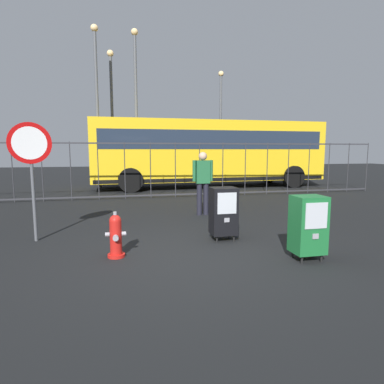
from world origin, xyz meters
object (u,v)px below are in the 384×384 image
Objects in this scene: pedestrian at (203,180)px; street_light_far_left at (221,116)px; newspaper_box_secondary at (223,211)px; street_light_near_left at (97,96)px; fire_hydrant at (116,236)px; newspaper_box_primary at (308,224)px; stop_sign at (31,157)px; bus_near at (209,150)px; street_light_far_right at (112,107)px; street_light_near_right at (136,97)px.

street_light_far_left is (3.89, 10.78, 2.77)m from pedestrian.
street_light_near_left reaches higher than newspaper_box_secondary.
fire_hydrant is at bearing -85.48° from street_light_near_left.
street_light_far_left is at bearing 29.74° from street_light_near_left.
newspaper_box_primary is 0.46× the size of stop_sign.
newspaper_box_primary is at bearing -25.05° from stop_sign.
street_light_near_left reaches higher than pedestrian.
bus_near is 5.21m from street_light_far_right.
fire_hydrant is 11.21m from street_light_near_right.
street_light_near_left reaches higher than bus_near.
street_light_near_right is 1.13× the size of street_light_far_left.
street_light_near_right is 6.15m from street_light_far_left.
newspaper_box_secondary is 0.61× the size of pedestrian.
bus_near is at bearing -5.52° from street_light_near_left.
stop_sign is 9.89m from bus_near.
fire_hydrant is 0.12× the size of street_light_far_right.
fire_hydrant is at bearing -115.02° from bus_near.
newspaper_box_primary is 11.82m from street_light_near_left.
street_light_near_left is 1.09× the size of street_light_far_right.
street_light_far_right reaches higher than bus_near.
street_light_near_left is at bearing 85.19° from stop_sign.
street_light_far_left is 0.98× the size of street_light_far_right.
street_light_far_left is at bearing 70.15° from pedestrian.
street_light_near_left reaches higher than stop_sign.
street_light_far_right is at bearing 106.07° from pedestrian.
stop_sign reaches higher than pedestrian.
street_light_far_right is at bearing -158.96° from street_light_far_left.
fire_hydrant is 11.88m from street_light_far_right.
pedestrian is 11.79m from street_light_far_left.
street_light_far_right reaches higher than newspaper_box_primary.
street_light_near_right is at bearing 99.78° from pedestrian.
street_light_far_right is at bearing 68.39° from street_light_near_left.
street_light_far_left is at bearing 77.72° from newspaper_box_primary.
street_light_near_right reaches higher than pedestrian.
stop_sign is (-3.51, 0.71, 1.03)m from newspaper_box_secondary.
newspaper_box_primary is 12.97m from street_light_far_right.
newspaper_box_secondary is 0.10× the size of bus_near.
fire_hydrant is at bearing -40.46° from stop_sign.
bus_near is at bearing -19.22° from street_light_near_right.
stop_sign is at bearing -97.46° from street_light_far_right.
fire_hydrant is 0.45× the size of pedestrian.
newspaper_box_secondary is 0.16× the size of street_light_far_right.
newspaper_box_secondary is at bearing -107.28° from street_light_far_left.
newspaper_box_primary is 3.90m from pedestrian.
bus_near reaches higher than stop_sign.
pedestrian is at bearing 25.03° from stop_sign.
newspaper_box_primary is at bearing -79.94° from street_light_near_right.
street_light_near_right reaches higher than newspaper_box_primary.
newspaper_box_secondary is 14.20m from street_light_far_left.
street_light_near_left is at bearing -150.26° from street_light_far_left.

